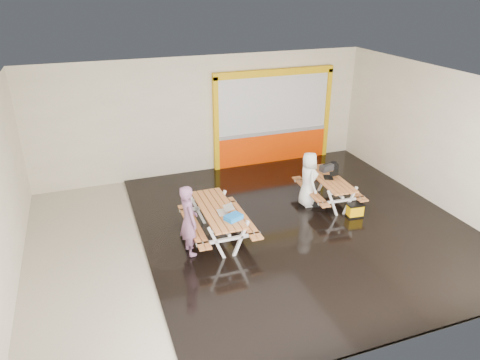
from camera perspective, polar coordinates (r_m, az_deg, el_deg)
name	(u,v)px	position (r m, az deg, el deg)	size (l,w,h in m)	color
room	(254,165)	(9.70, 1.81, 1.98)	(10.02, 8.02, 3.52)	beige
deck	(301,224)	(10.94, 7.82, -5.57)	(7.50, 7.98, 0.05)	black
kiosk	(273,120)	(14.04, 4.27, 7.72)	(3.88, 0.16, 3.00)	#F83D00
picnic_table_left	(218,216)	(9.95, -2.86, -4.62)	(1.41, 2.05, 0.82)	#B86D35
picnic_table_right	(329,184)	(11.79, 11.27, -0.53)	(1.35, 1.92, 0.75)	#B86D35
person_left	(189,220)	(9.37, -6.57, -5.14)	(0.57, 0.38, 1.57)	#7C5172
person_right	(308,179)	(11.48, 8.74, 0.10)	(0.70, 0.46, 1.44)	white
laptop_left	(225,210)	(9.67, -1.95, -3.92)	(0.37, 0.34, 0.15)	silver
laptop_right	(330,176)	(11.73, 11.48, 0.50)	(0.44, 0.42, 0.15)	black
blue_pouch	(233,217)	(9.39, -0.84, -4.79)	(0.35, 0.25, 0.10)	blue
toolbox	(327,168)	(12.13, 11.02, 1.56)	(0.41, 0.28, 0.22)	black
backpack	(333,169)	(12.46, 11.84, 1.38)	(0.24, 0.16, 0.40)	black
dark_case	(315,202)	(11.80, 9.57, -2.80)	(0.40, 0.30, 0.15)	black
fluke_bag	(355,210)	(11.40, 14.48, -3.80)	(0.41, 0.28, 0.34)	black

